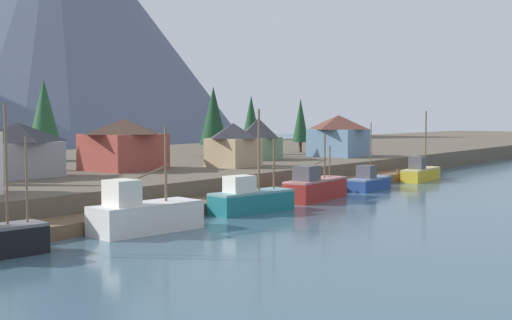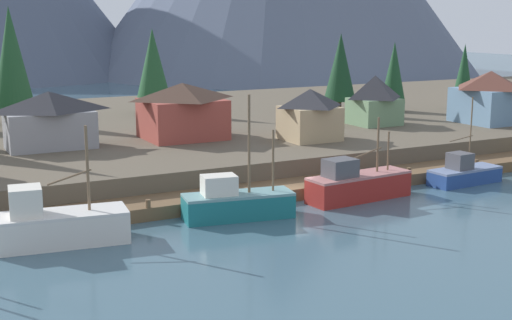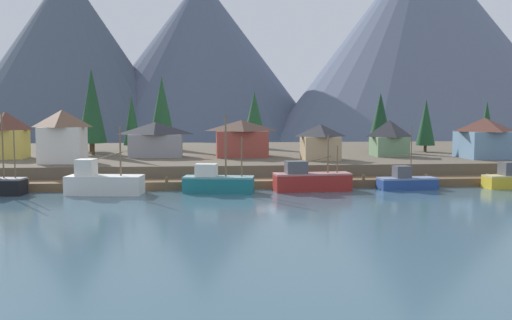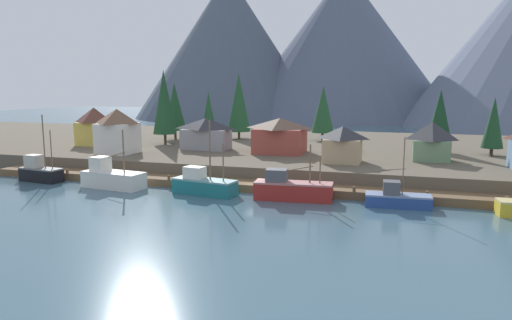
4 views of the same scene
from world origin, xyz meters
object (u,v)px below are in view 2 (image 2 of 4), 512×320
(house_grey, at_px, (50,120))
(conifer_back_left, at_px, (340,67))
(conifer_near_right, at_px, (153,65))
(conifer_back_right, at_px, (464,71))
(conifer_centre, at_px, (11,59))
(fishing_boat_blue, at_px, (464,173))
(house_green, at_px, (375,100))
(fishing_boat_teal, at_px, (236,203))
(house_blue, at_px, (490,96))
(conifer_near_left, at_px, (394,72))
(fishing_boat_red, at_px, (357,184))
(fishing_boat_white, at_px, (57,225))
(house_tan, at_px, (310,114))
(house_red, at_px, (183,110))

(house_grey, xyz_separation_m, conifer_back_left, (37.66, 7.69, 3.21))
(house_grey, height_order, conifer_near_right, conifer_near_right)
(conifer_back_right, bearing_deg, conifer_back_left, 167.91)
(conifer_near_right, xyz_separation_m, conifer_centre, (-17.23, -1.11, 1.24))
(fishing_boat_blue, xyz_separation_m, house_green, (4.40, 19.12, 4.43))
(fishing_boat_teal, distance_m, house_green, 33.89)
(house_blue, distance_m, conifer_near_left, 13.95)
(fishing_boat_red, bearing_deg, conifer_back_left, 53.62)
(fishing_boat_white, distance_m, conifer_back_left, 51.49)
(conifer_back_right, xyz_separation_m, conifer_centre, (-55.24, 13.97, 2.30))
(fishing_boat_white, relative_size, conifer_near_right, 0.81)
(fishing_boat_teal, bearing_deg, conifer_centre, 113.00)
(house_tan, bearing_deg, house_blue, 1.27)
(conifer_near_left, bearing_deg, fishing_boat_white, -150.31)
(fishing_boat_teal, distance_m, house_blue, 42.99)
(house_green, xyz_separation_m, conifer_centre, (-36.40, 19.65, 4.56))
(fishing_boat_blue, distance_m, conifer_back_right, 34.65)
(house_grey, bearing_deg, fishing_boat_teal, -67.63)
(fishing_boat_red, bearing_deg, house_grey, 128.67)
(conifer_near_left, xyz_separation_m, conifer_centre, (-45.77, 11.20, 2.36))
(house_green, height_order, conifer_near_left, conifer_near_left)
(fishing_boat_teal, relative_size, conifer_back_right, 1.05)
(fishing_boat_white, height_order, conifer_near_left, conifer_near_left)
(conifer_back_right, bearing_deg, fishing_boat_red, -144.43)
(fishing_boat_blue, xyz_separation_m, house_grey, (-31.66, 20.81, 4.29))
(fishing_boat_teal, bearing_deg, house_green, 45.77)
(house_red, distance_m, conifer_back_right, 42.09)
(house_tan, height_order, conifer_centre, conifer_centre)
(fishing_boat_teal, bearing_deg, conifer_back_left, 55.13)
(fishing_boat_white, height_order, conifer_back_right, conifer_back_right)
(fishing_boat_red, height_order, conifer_centre, conifer_centre)
(house_grey, bearing_deg, fishing_boat_red, -46.73)
(fishing_boat_blue, bearing_deg, conifer_near_left, 59.99)
(conifer_near_left, xyz_separation_m, conifer_near_right, (-28.54, 12.31, 1.12))
(conifer_centre, bearing_deg, fishing_boat_red, -62.66)
(house_red, relative_size, house_grey, 0.97)
(house_grey, distance_m, conifer_near_left, 45.99)
(conifer_near_left, relative_size, conifer_back_left, 0.89)
(fishing_boat_teal, height_order, conifer_back_right, conifer_back_right)
(fishing_boat_teal, bearing_deg, fishing_boat_red, 11.53)
(fishing_boat_blue, bearing_deg, house_grey, 143.20)
(fishing_boat_red, relative_size, conifer_back_left, 0.91)
(house_red, relative_size, conifer_back_right, 0.93)
(fishing_boat_teal, height_order, house_grey, fishing_boat_teal)
(fishing_boat_teal, distance_m, fishing_boat_red, 11.04)
(fishing_boat_teal, xyz_separation_m, conifer_centre, (-9.14, 39.35, 8.75))
(conifer_near_left, distance_m, conifer_centre, 47.18)
(fishing_boat_red, height_order, house_red, house_red)
(conifer_near_right, bearing_deg, house_blue, -38.70)
(fishing_boat_teal, height_order, fishing_boat_blue, fishing_boat_teal)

